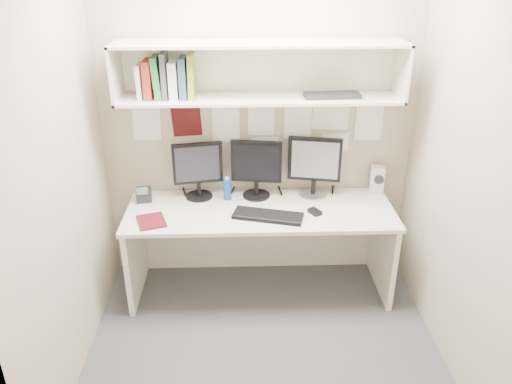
{
  "coord_description": "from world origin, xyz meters",
  "views": [
    {
      "loc": [
        -0.14,
        -2.67,
        2.46
      ],
      "look_at": [
        -0.04,
        0.35,
        1.01
      ],
      "focal_mm": 35.0,
      "sensor_mm": 36.0,
      "label": 1
    }
  ],
  "objects_px": {
    "monitor_right": "(314,165)",
    "desk": "(260,250)",
    "desk_phone": "(144,195)",
    "keyboard": "(268,216)",
    "speaker": "(377,179)",
    "monitor_left": "(198,168)",
    "maroon_notebook": "(151,221)",
    "monitor_center": "(256,167)"
  },
  "relations": [
    {
      "from": "keyboard",
      "to": "monitor_center",
      "type": "bearing_deg",
      "value": 116.21
    },
    {
      "from": "monitor_center",
      "to": "desk_phone",
      "type": "height_order",
      "value": "monitor_center"
    },
    {
      "from": "speaker",
      "to": "monitor_right",
      "type": "bearing_deg",
      "value": -164.04
    },
    {
      "from": "monitor_center",
      "to": "desk_phone",
      "type": "xyz_separation_m",
      "value": [
        -0.87,
        -0.07,
        -0.19
      ]
    },
    {
      "from": "monitor_right",
      "to": "desk_phone",
      "type": "relative_size",
      "value": 3.44
    },
    {
      "from": "monitor_right",
      "to": "speaker",
      "type": "height_order",
      "value": "monitor_right"
    },
    {
      "from": "monitor_center",
      "to": "keyboard",
      "type": "height_order",
      "value": "monitor_center"
    },
    {
      "from": "desk",
      "to": "desk_phone",
      "type": "relative_size",
      "value": 14.48
    },
    {
      "from": "desk_phone",
      "to": "speaker",
      "type": "bearing_deg",
      "value": -5.09
    },
    {
      "from": "desk_phone",
      "to": "monitor_center",
      "type": "bearing_deg",
      "value": -4.22
    },
    {
      "from": "monitor_left",
      "to": "monitor_right",
      "type": "relative_size",
      "value": 0.93
    },
    {
      "from": "desk",
      "to": "monitor_center",
      "type": "distance_m",
      "value": 0.65
    },
    {
      "from": "monitor_right",
      "to": "desk_phone",
      "type": "distance_m",
      "value": 1.33
    },
    {
      "from": "monitor_left",
      "to": "maroon_notebook",
      "type": "bearing_deg",
      "value": -137.63
    },
    {
      "from": "monitor_center",
      "to": "maroon_notebook",
      "type": "height_order",
      "value": "monitor_center"
    },
    {
      "from": "maroon_notebook",
      "to": "monitor_left",
      "type": "bearing_deg",
      "value": 34.26
    },
    {
      "from": "desk",
      "to": "speaker",
      "type": "height_order",
      "value": "speaker"
    },
    {
      "from": "monitor_center",
      "to": "maroon_notebook",
      "type": "distance_m",
      "value": 0.9
    },
    {
      "from": "monitor_left",
      "to": "keyboard",
      "type": "relative_size",
      "value": 0.88
    },
    {
      "from": "monitor_center",
      "to": "keyboard",
      "type": "relative_size",
      "value": 0.91
    },
    {
      "from": "monitor_right",
      "to": "desk_phone",
      "type": "xyz_separation_m",
      "value": [
        -1.32,
        -0.07,
        -0.2
      ]
    },
    {
      "from": "monitor_left",
      "to": "speaker",
      "type": "relative_size",
      "value": 2.06
    },
    {
      "from": "monitor_right",
      "to": "speaker",
      "type": "distance_m",
      "value": 0.54
    },
    {
      "from": "speaker",
      "to": "monitor_left",
      "type": "bearing_deg",
      "value": -167.2
    },
    {
      "from": "maroon_notebook",
      "to": "monitor_right",
      "type": "bearing_deg",
      "value": 0.49
    },
    {
      "from": "monitor_right",
      "to": "speaker",
      "type": "relative_size",
      "value": 2.21
    },
    {
      "from": "monitor_left",
      "to": "monitor_center",
      "type": "bearing_deg",
      "value": -9.83
    },
    {
      "from": "monitor_center",
      "to": "keyboard",
      "type": "xyz_separation_m",
      "value": [
        0.07,
        -0.36,
        -0.24
      ]
    },
    {
      "from": "monitor_right",
      "to": "desk",
      "type": "bearing_deg",
      "value": -141.4
    },
    {
      "from": "maroon_notebook",
      "to": "desk_phone",
      "type": "relative_size",
      "value": 1.66
    },
    {
      "from": "monitor_left",
      "to": "keyboard",
      "type": "height_order",
      "value": "monitor_left"
    },
    {
      "from": "speaker",
      "to": "keyboard",
      "type": "bearing_deg",
      "value": -144.51
    },
    {
      "from": "maroon_notebook",
      "to": "keyboard",
      "type": "bearing_deg",
      "value": -15.05
    },
    {
      "from": "desk",
      "to": "monitor_left",
      "type": "distance_m",
      "value": 0.8
    },
    {
      "from": "monitor_center",
      "to": "speaker",
      "type": "height_order",
      "value": "monitor_center"
    },
    {
      "from": "keyboard",
      "to": "desk_phone",
      "type": "distance_m",
      "value": 0.99
    },
    {
      "from": "monitor_left",
      "to": "desk_phone",
      "type": "height_order",
      "value": "monitor_left"
    },
    {
      "from": "desk_phone",
      "to": "keyboard",
      "type": "bearing_deg",
      "value": -26.0
    },
    {
      "from": "desk",
      "to": "maroon_notebook",
      "type": "bearing_deg",
      "value": -166.81
    },
    {
      "from": "desk",
      "to": "monitor_right",
      "type": "bearing_deg",
      "value": 27.23
    },
    {
      "from": "speaker",
      "to": "desk_phone",
      "type": "xyz_separation_m",
      "value": [
        -1.83,
        -0.11,
        -0.05
      ]
    },
    {
      "from": "desk",
      "to": "speaker",
      "type": "xyz_separation_m",
      "value": [
        0.94,
        0.26,
        0.47
      ]
    }
  ]
}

